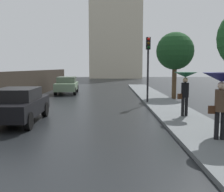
{
  "coord_description": "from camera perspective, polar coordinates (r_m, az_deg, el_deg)",
  "views": [
    {
      "loc": [
        1.93,
        -3.26,
        2.33
      ],
      "look_at": [
        1.93,
        6.58,
        1.24
      ],
      "focal_mm": 41.49,
      "sensor_mm": 36.0,
      "label": 1
    }
  ],
  "objects": [
    {
      "name": "car_green_mid_road",
      "position": [
        23.37,
        -9.91,
        2.43
      ],
      "size": [
        2.04,
        4.37,
        1.5
      ],
      "rotation": [
        0.0,
        0.0,
        3.21
      ],
      "color": "slate",
      "rests_on": "ground"
    },
    {
      "name": "car_black_far_ahead",
      "position": [
        11.62,
        -19.98,
        -1.77
      ],
      "size": [
        1.94,
        4.2,
        1.46
      ],
      "rotation": [
        0.0,
        0.0,
        3.17
      ],
      "color": "black",
      "rests_on": "ground"
    },
    {
      "name": "pedestrian_with_umbrella_near",
      "position": [
        12.03,
        15.85,
        3.11
      ],
      "size": [
        1.01,
        1.01,
        1.98
      ],
      "rotation": [
        0.0,
        0.0,
        0.26
      ],
      "color": "black",
      "rests_on": "sidewalk_strip"
    },
    {
      "name": "pedestrian_with_umbrella_far",
      "position": [
        8.39,
        23.0,
        2.2
      ],
      "size": [
        1.13,
        1.13,
        2.04
      ],
      "rotation": [
        0.0,
        0.0,
        3.0
      ],
      "color": "black",
      "rests_on": "sidewalk_strip"
    },
    {
      "name": "traffic_light",
      "position": [
        16.38,
        7.96,
        8.46
      ],
      "size": [
        0.26,
        0.39,
        4.04
      ],
      "color": "black",
      "rests_on": "sidewalk_strip"
    },
    {
      "name": "street_tree_mid",
      "position": [
        19.95,
        13.72,
        9.53
      ],
      "size": [
        2.77,
        2.77,
        4.92
      ],
      "color": "#4C3823",
      "rests_on": "ground"
    },
    {
      "name": "distant_tower",
      "position": [
        60.21,
        1.06,
        14.98
      ],
      "size": [
        11.62,
        12.08,
        27.82
      ],
      "color": "beige",
      "rests_on": "ground"
    }
  ]
}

